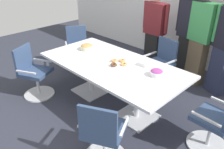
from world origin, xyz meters
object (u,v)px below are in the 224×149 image
office_chair_0 (103,136)px  office_chair_2 (160,66)px  conference_table (112,70)px  office_chair_3 (78,50)px  napkin_pile (144,64)px  snack_bowl_candy_mix (157,73)px  office_chair_1 (217,124)px  snack_bowl_cookies (87,47)px  person_standing_2 (201,36)px  person_standing_1 (190,32)px  office_chair_4 (34,74)px  person_standing_0 (154,30)px  donut_platter (118,63)px

office_chair_0 → office_chair_2: bearing=79.5°
conference_table → office_chair_0: (0.83, -0.97, -0.22)m
office_chair_3 → napkin_pile: (1.95, -0.16, 0.37)m
office_chair_2 → napkin_pile: (0.20, -0.79, 0.37)m
snack_bowl_candy_mix → napkin_pile: size_ratio=1.35×
snack_bowl_candy_mix → office_chair_1: bearing=2.5°
office_chair_3 → office_chair_2: bearing=140.1°
office_chair_2 → snack_bowl_cookies: (-0.95, -1.01, 0.40)m
person_standing_2 → office_chair_0: bearing=106.7°
person_standing_1 → snack_bowl_candy_mix: (0.37, -1.57, -0.16)m
napkin_pile → office_chair_1: bearing=-4.9°
conference_table → office_chair_4: 1.43m
person_standing_0 → person_standing_1: size_ratio=0.92×
snack_bowl_candy_mix → conference_table: bearing=-167.9°
person_standing_0 → person_standing_1: 0.74m
person_standing_2 → snack_bowl_cookies: size_ratio=7.76×
donut_platter → office_chair_0: bearing=-54.0°
person_standing_1 → snack_bowl_candy_mix: person_standing_1 is taller
napkin_pile → person_standing_0: bearing=120.4°
office_chair_3 → person_standing_2: bearing=149.2°
office_chair_0 → office_chair_3: same height
donut_platter → napkin_pile: bearing=38.6°
snack_bowl_cookies → napkin_pile: bearing=10.7°
donut_platter → office_chair_3: bearing=165.6°
office_chair_0 → donut_platter: 1.31m
conference_table → snack_bowl_candy_mix: 0.78m
conference_table → office_chair_3: 1.63m
person_standing_2 → snack_bowl_candy_mix: 1.52m
office_chair_3 → snack_bowl_candy_mix: office_chair_3 is taller
person_standing_0 → person_standing_2: size_ratio=0.92×
snack_bowl_cookies → snack_bowl_candy_mix: snack_bowl_cookies is taller
office_chair_0 → donut_platter: office_chair_0 is taller
office_chair_1 → person_standing_1: bearing=43.1°
snack_bowl_cookies → napkin_pile: size_ratio=1.62×
office_chair_2 → donut_platter: size_ratio=2.90×
person_standing_1 → person_standing_2: size_ratio=1.00×
office_chair_1 → donut_platter: bearing=98.0°
office_chair_0 → snack_bowl_cookies: bearing=118.8°
conference_table → napkin_pile: (0.41, 0.31, 0.16)m
office_chair_0 → napkin_pile: 1.39m
office_chair_0 → person_standing_1: (-0.46, 2.69, 0.56)m
snack_bowl_candy_mix → donut_platter: bearing=-170.7°
office_chair_2 → office_chair_4: 2.34m
office_chair_3 → conference_table: bearing=103.5°
office_chair_1 → person_standing_2: 1.88m
office_chair_1 → snack_bowl_candy_mix: 1.01m
person_standing_1 → donut_platter: 1.71m
office_chair_2 → person_standing_1: size_ratio=0.50×
person_standing_1 → office_chair_1: bearing=132.2°
office_chair_3 → donut_platter: office_chair_3 is taller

